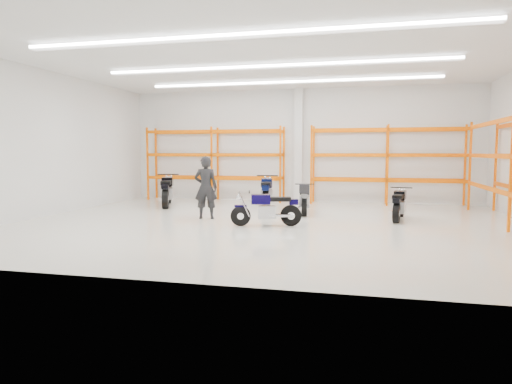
% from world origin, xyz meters
% --- Properties ---
extents(ground, '(14.00, 14.00, 0.00)m').
position_xyz_m(ground, '(0.00, 0.00, 0.00)').
color(ground, silver).
rests_on(ground, ground).
extents(room_shell, '(14.02, 12.02, 4.51)m').
position_xyz_m(room_shell, '(0.00, 0.03, 3.28)').
color(room_shell, white).
rests_on(room_shell, ground).
extents(motorcycle_main, '(1.88, 0.73, 0.94)m').
position_xyz_m(motorcycle_main, '(0.10, -0.42, 0.44)').
color(motorcycle_main, black).
rests_on(motorcycle_main, ground).
extents(motorcycle_back_a, '(1.05, 2.28, 1.16)m').
position_xyz_m(motorcycle_back_a, '(-4.45, 3.07, 0.54)').
color(motorcycle_back_a, black).
rests_on(motorcycle_back_a, ground).
extents(motorcycle_back_b, '(0.77, 2.32, 1.14)m').
position_xyz_m(motorcycle_back_b, '(-0.77, 3.31, 0.54)').
color(motorcycle_back_b, black).
rests_on(motorcycle_back_b, ground).
extents(motorcycle_back_c, '(0.64, 1.99, 1.02)m').
position_xyz_m(motorcycle_back_c, '(0.72, 2.11, 0.49)').
color(motorcycle_back_c, black).
rests_on(motorcycle_back_c, ground).
extents(motorcycle_back_d, '(0.71, 1.89, 0.93)m').
position_xyz_m(motorcycle_back_d, '(3.57, 1.45, 0.44)').
color(motorcycle_back_d, black).
rests_on(motorcycle_back_d, ground).
extents(standing_man, '(0.76, 0.58, 1.86)m').
position_xyz_m(standing_man, '(-2.01, 0.45, 0.93)').
color(standing_man, black).
rests_on(standing_man, ground).
extents(structural_column, '(0.32, 0.32, 4.50)m').
position_xyz_m(structural_column, '(0.00, 5.82, 2.25)').
color(structural_column, white).
rests_on(structural_column, ground).
extents(pallet_racking_back_left, '(5.67, 0.87, 3.00)m').
position_xyz_m(pallet_racking_back_left, '(-3.40, 5.48, 1.79)').
color(pallet_racking_back_left, '#FF7400').
rests_on(pallet_racking_back_left, ground).
extents(pallet_racking_back_right, '(5.67, 0.87, 3.00)m').
position_xyz_m(pallet_racking_back_right, '(3.40, 5.48, 1.79)').
color(pallet_racking_back_right, '#FF7400').
rests_on(pallet_racking_back_right, ground).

